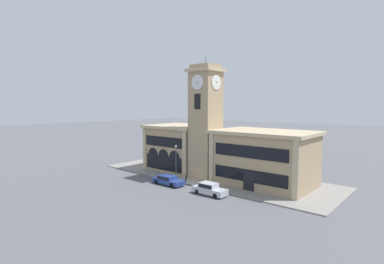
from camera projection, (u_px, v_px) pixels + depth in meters
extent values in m
plane|color=#56565B|center=(185.00, 184.00, 41.86)|extent=(300.00, 300.00, 0.00)
cube|color=gray|center=(213.00, 176.00, 46.78)|extent=(37.86, 13.05, 0.15)
cube|color=tan|center=(205.00, 126.00, 44.66)|extent=(3.76, 3.76, 15.89)
cube|color=tan|center=(206.00, 71.00, 43.92)|extent=(4.46, 4.46, 0.45)
cube|color=tan|center=(206.00, 67.00, 43.87)|extent=(3.46, 3.46, 0.60)
cylinder|color=#4C4C51|center=(206.00, 61.00, 43.79)|extent=(0.10, 0.10, 1.20)
cylinder|color=silver|center=(197.00, 82.00, 42.62)|extent=(2.11, 0.10, 2.11)
cylinder|color=black|center=(197.00, 82.00, 42.57)|extent=(0.17, 0.04, 0.17)
cylinder|color=silver|center=(216.00, 82.00, 42.83)|extent=(0.10, 2.11, 2.11)
cylinder|color=black|center=(217.00, 82.00, 42.78)|extent=(0.04, 0.17, 0.17)
cube|color=black|center=(197.00, 102.00, 42.88)|extent=(1.05, 0.10, 2.20)
cube|color=tan|center=(181.00, 149.00, 51.38)|extent=(9.90, 8.27, 7.20)
cube|color=tan|center=(181.00, 126.00, 51.04)|extent=(10.60, 8.97, 0.45)
cube|color=tan|center=(145.00, 149.00, 51.20)|extent=(0.70, 0.16, 7.20)
cube|color=tan|center=(184.00, 155.00, 45.23)|extent=(0.70, 0.16, 7.20)
cube|color=black|center=(163.00, 142.00, 48.09)|extent=(8.12, 0.10, 1.58)
cube|color=black|center=(163.00, 163.00, 48.40)|extent=(7.92, 0.10, 2.30)
cylinder|color=black|center=(153.00, 154.00, 49.90)|extent=(2.18, 0.06, 2.18)
cylinder|color=black|center=(163.00, 156.00, 48.29)|extent=(2.18, 0.06, 2.18)
cylinder|color=black|center=(174.00, 158.00, 46.68)|extent=(2.18, 0.06, 2.18)
cube|color=tan|center=(264.00, 160.00, 41.21)|extent=(12.75, 8.27, 7.13)
cube|color=tan|center=(265.00, 132.00, 40.87)|extent=(13.45, 8.97, 0.45)
cube|color=tan|center=(211.00, 159.00, 41.95)|extent=(0.70, 0.16, 7.13)
cube|color=tan|center=(295.00, 171.00, 34.13)|extent=(0.70, 0.16, 7.13)
cube|color=black|center=(249.00, 152.00, 37.91)|extent=(10.46, 0.10, 1.57)
cube|color=black|center=(249.00, 182.00, 38.26)|extent=(1.50, 0.12, 2.57)
cube|color=black|center=(249.00, 176.00, 38.19)|extent=(10.46, 0.10, 1.60)
cube|color=navy|center=(168.00, 181.00, 41.70)|extent=(4.88, 1.89, 0.61)
cube|color=navy|center=(167.00, 177.00, 41.78)|extent=(2.35, 1.68, 0.47)
cube|color=black|center=(167.00, 177.00, 41.78)|extent=(2.26, 1.72, 0.35)
cylinder|color=black|center=(180.00, 183.00, 41.37)|extent=(0.67, 0.23, 0.67)
cylinder|color=black|center=(172.00, 185.00, 40.13)|extent=(0.67, 0.23, 0.67)
cylinder|color=black|center=(165.00, 179.00, 43.30)|extent=(0.67, 0.23, 0.67)
cylinder|color=black|center=(157.00, 182.00, 42.06)|extent=(0.67, 0.23, 0.67)
cube|color=#B2B7C1|center=(210.00, 191.00, 36.98)|extent=(4.46, 1.76, 0.72)
cube|color=#B2B7C1|center=(209.00, 185.00, 37.04)|extent=(2.15, 1.56, 0.59)
cube|color=black|center=(209.00, 185.00, 37.04)|extent=(2.06, 1.60, 0.44)
cylinder|color=black|center=(222.00, 193.00, 36.69)|extent=(0.63, 0.23, 0.63)
cylinder|color=black|center=(215.00, 196.00, 35.55)|extent=(0.63, 0.23, 0.63)
cylinder|color=black|center=(205.00, 189.00, 38.45)|extent=(0.63, 0.23, 0.63)
cylinder|color=black|center=(197.00, 192.00, 37.32)|extent=(0.63, 0.23, 0.63)
cylinder|color=#4C4C51|center=(176.00, 164.00, 43.63)|extent=(0.12, 0.12, 4.78)
sphere|color=silver|center=(176.00, 146.00, 43.40)|extent=(0.36, 0.36, 0.36)
cylinder|color=black|center=(186.00, 179.00, 42.46)|extent=(0.18, 0.18, 0.90)
sphere|color=black|center=(186.00, 175.00, 42.41)|extent=(0.16, 0.16, 0.16)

